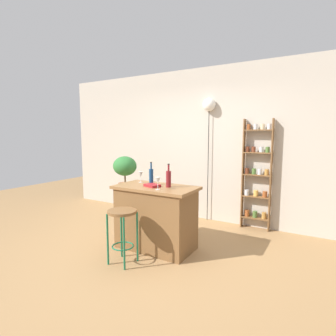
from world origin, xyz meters
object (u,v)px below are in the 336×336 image
(wine_glass_left, at_px, (158,181))
(pendant_globe_light, at_px, (209,106))
(bar_stool, at_px, (122,224))
(potted_plant, at_px, (125,170))
(bottle_olive_oil, at_px, (169,178))
(bottle_spirits_clear, at_px, (151,176))
(cookbook, at_px, (152,185))
(plant_stool, at_px, (126,206))
(wine_glass_center, at_px, (141,175))
(spice_shelf, at_px, (257,174))

(wine_glass_left, distance_m, pendant_globe_light, 2.04)
(bar_stool, height_order, wine_glass_left, wine_glass_left)
(potted_plant, bearing_deg, bottle_olive_oil, -29.82)
(bottle_olive_oil, bearing_deg, potted_plant, 150.18)
(bar_stool, xyz_separation_m, potted_plant, (-1.13, 1.44, 0.43))
(bar_stool, xyz_separation_m, bottle_spirits_clear, (-0.00, 0.65, 0.50))
(bottle_spirits_clear, bearing_deg, cookbook, -50.48)
(plant_stool, height_order, potted_plant, potted_plant)
(wine_glass_left, relative_size, cookbook, 0.78)
(potted_plant, bearing_deg, plant_stool, 90.00)
(bar_stool, height_order, bottle_olive_oil, bottle_olive_oil)
(pendant_globe_light, bearing_deg, bottle_olive_oil, -88.61)
(plant_stool, relative_size, bottle_spirits_clear, 1.49)
(plant_stool, distance_m, pendant_globe_light, 2.42)
(bottle_olive_oil, bearing_deg, cookbook, -158.42)
(pendant_globe_light, bearing_deg, bar_stool, -96.90)
(bar_stool, distance_m, wine_glass_left, 0.69)
(wine_glass_left, bearing_deg, bottle_olive_oil, 80.69)
(bottle_spirits_clear, xyz_separation_m, wine_glass_center, (-0.25, 0.09, -0.01))
(spice_shelf, bearing_deg, plant_stool, -163.58)
(potted_plant, distance_m, pendant_globe_light, 1.94)
(spice_shelf, xyz_separation_m, cookbook, (-1.05, -1.56, -0.03))
(bottle_spirits_clear, distance_m, cookbook, 0.17)
(bar_stool, xyz_separation_m, wine_glass_left, (0.26, 0.41, 0.50))
(bar_stool, height_order, pendant_globe_light, pendant_globe_light)
(potted_plant, bearing_deg, cookbook, -36.56)
(bar_stool, height_order, wine_glass_center, wine_glass_center)
(wine_glass_left, bearing_deg, bar_stool, -122.22)
(plant_stool, relative_size, potted_plant, 0.69)
(potted_plant, xyz_separation_m, bottle_olive_oil, (1.42, -0.81, 0.07))
(bar_stool, bearing_deg, bottle_olive_oil, 64.84)
(bottle_spirits_clear, relative_size, wine_glass_center, 2.00)
(wine_glass_center, relative_size, pendant_globe_light, 0.07)
(potted_plant, bearing_deg, spice_shelf, 16.42)
(bottle_olive_oil, bearing_deg, plant_stool, 150.18)
(bottle_spirits_clear, height_order, pendant_globe_light, pendant_globe_light)
(bar_stool, bearing_deg, wine_glass_left, 57.78)
(bottle_olive_oil, xyz_separation_m, pendant_globe_light, (-0.04, 1.50, 1.09))
(bottle_spirits_clear, distance_m, wine_glass_left, 0.35)
(bottle_spirits_clear, bearing_deg, potted_plant, 144.78)
(bar_stool, relative_size, bottle_spirits_clear, 2.06)
(wine_glass_center, bearing_deg, wine_glass_left, -32.40)
(plant_stool, distance_m, potted_plant, 0.69)
(spice_shelf, bearing_deg, wine_glass_center, -135.15)
(plant_stool, distance_m, bottle_spirits_clear, 1.58)
(bottle_spirits_clear, distance_m, bottle_olive_oil, 0.30)
(wine_glass_center, bearing_deg, bottle_olive_oil, -11.06)
(spice_shelf, xyz_separation_m, wine_glass_left, (-0.88, -1.70, 0.07))
(plant_stool, distance_m, wine_glass_center, 1.36)
(cookbook, bearing_deg, plant_stool, 163.30)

